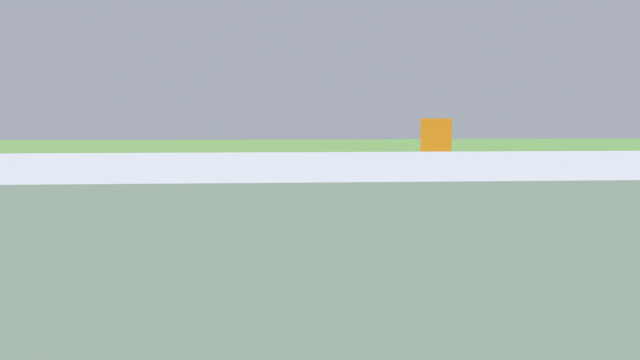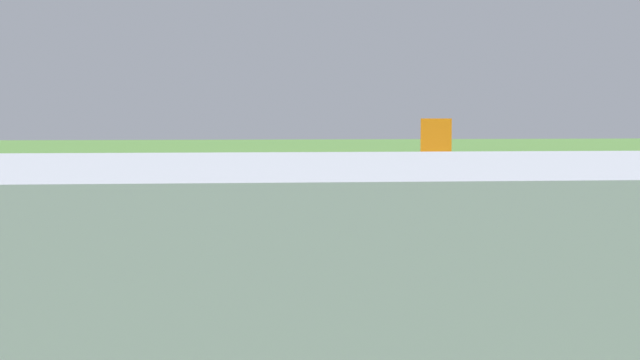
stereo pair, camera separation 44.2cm
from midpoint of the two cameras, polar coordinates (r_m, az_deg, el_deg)
ground_plane at (r=174.16m, az=3.73°, el=-1.45°), size 800.00×800.00×0.00m
runway_asphalt at (r=174.16m, az=3.73°, el=-1.44°), size 600.00×28.22×0.06m
apron_concrete at (r=113.44m, az=8.76°, el=-4.51°), size 440.00×110.00×0.05m
grass_verge_foreground at (r=210.64m, az=2.13°, el=-0.46°), size 600.00×80.00×0.04m
airliner_main at (r=172.34m, az=0.20°, el=-0.05°), size 53.98×44.39×15.88m
airliner_parked_mid at (r=114.44m, az=18.30°, el=-2.76°), size 45.84×37.44×13.40m
terminal_building at (r=40.58m, az=6.10°, el=-9.10°), size 112.97×21.23×36.54m
no_stopping_sign at (r=215.59m, az=7.14°, el=0.03°), size 0.60×0.10×2.63m
traffic_cone_orange at (r=215.81m, az=5.99°, el=-0.30°), size 0.40×0.40×0.55m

